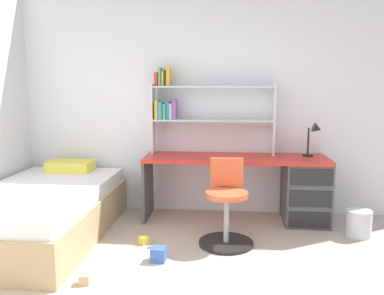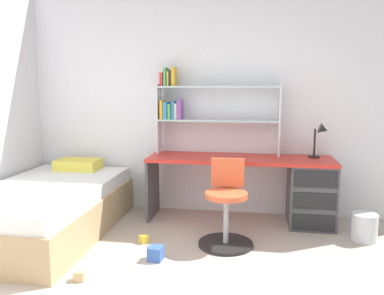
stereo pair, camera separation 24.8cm
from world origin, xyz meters
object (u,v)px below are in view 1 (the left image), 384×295
at_px(bed_platform, 42,212).
at_px(toy_block_natural_3, 84,279).
at_px(toy_block_yellow_4, 144,240).
at_px(bookshelf_hutch, 194,105).
at_px(desk, 284,185).
at_px(desk_lamp, 315,134).
at_px(toy_block_blue_1, 159,254).
at_px(waste_bin, 359,223).
at_px(swivel_chair, 226,211).

distance_m(bed_platform, toy_block_natural_3, 1.18).
bearing_deg(toy_block_yellow_4, bookshelf_hutch, 67.16).
relative_size(desk, desk_lamp, 5.28).
relative_size(bookshelf_hutch, toy_block_natural_3, 18.24).
bearing_deg(toy_block_natural_3, toy_block_blue_1, 42.43).
height_order(desk_lamp, bed_platform, desk_lamp).
bearing_deg(bookshelf_hutch, bed_platform, -148.50).
bearing_deg(waste_bin, bed_platform, -174.10).
bearing_deg(toy_block_yellow_4, waste_bin, 10.76).
height_order(bookshelf_hutch, desk_lamp, bookshelf_hutch).
xyz_separation_m(desk, bed_platform, (-2.46, -0.71, -0.16)).
bearing_deg(desk, bed_platform, -163.86).
bearing_deg(swivel_chair, toy_block_yellow_4, -173.45).
bearing_deg(bookshelf_hutch, swivel_chair, -66.29).
height_order(desk, toy_block_yellow_4, desk).
bearing_deg(bookshelf_hutch, desk, -9.59).
bearing_deg(desk_lamp, bed_platform, -164.08).
bearing_deg(waste_bin, swivel_chair, -166.81).
distance_m(toy_block_natural_3, toy_block_yellow_4, 0.86).
height_order(desk_lamp, toy_block_natural_3, desk_lamp).
distance_m(bookshelf_hutch, toy_block_blue_1, 1.81).
height_order(desk_lamp, waste_bin, desk_lamp).
bearing_deg(desk_lamp, waste_bin, -51.25).
relative_size(desk, toy_block_natural_3, 26.52).
xyz_separation_m(swivel_chair, toy_block_blue_1, (-0.58, -0.45, -0.26)).
relative_size(desk_lamp, swivel_chair, 0.47).
distance_m(desk, bed_platform, 2.57).
xyz_separation_m(desk_lamp, toy_block_natural_3, (-2.03, -1.68, -0.94)).
bearing_deg(desk, toy_block_blue_1, -136.66).
xyz_separation_m(bed_platform, toy_block_yellow_4, (1.04, -0.08, -0.22)).
distance_m(waste_bin, toy_block_blue_1, 2.06).
xyz_separation_m(toy_block_blue_1, toy_block_yellow_4, (-0.21, 0.36, -0.02)).
bearing_deg(toy_block_natural_3, bookshelf_hutch, 68.63).
distance_m(desk_lamp, swivel_chair, 1.40).
height_order(desk_lamp, toy_block_yellow_4, desk_lamp).
xyz_separation_m(desk_lamp, waste_bin, (0.37, -0.47, -0.85)).
bearing_deg(desk_lamp, toy_block_yellow_4, -153.49).
bearing_deg(waste_bin, bookshelf_hutch, 161.96).
bearing_deg(toy_block_blue_1, toy_block_natural_3, -137.57).
bearing_deg(bed_platform, bookshelf_hutch, 31.50).
xyz_separation_m(desk, toy_block_natural_3, (-1.71, -1.60, -0.38)).
xyz_separation_m(bookshelf_hutch, waste_bin, (1.71, -0.56, -1.15)).
bearing_deg(toy_block_yellow_4, toy_block_natural_3, -109.59).
relative_size(swivel_chair, bed_platform, 0.40).
xyz_separation_m(desk_lamp, toy_block_blue_1, (-1.53, -1.23, -0.92)).
relative_size(bed_platform, toy_block_yellow_4, 27.42).
height_order(waste_bin, toy_block_yellow_4, waste_bin).
relative_size(toy_block_blue_1, toy_block_natural_3, 1.59).
height_order(bookshelf_hutch, toy_block_blue_1, bookshelf_hutch).
relative_size(bed_platform, waste_bin, 7.56).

